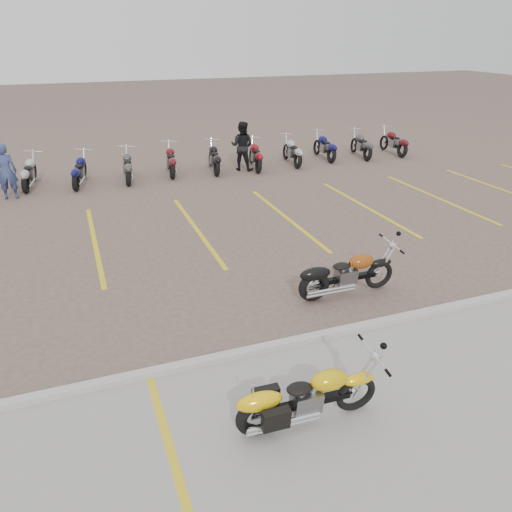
{
  "coord_description": "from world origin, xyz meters",
  "views": [
    {
      "loc": [
        -2.96,
        -8.58,
        5.0
      ],
      "look_at": [
        0.33,
        0.2,
        0.75
      ],
      "focal_mm": 35.0,
      "sensor_mm": 36.0,
      "label": 1
    }
  ],
  "objects_px": {
    "flame_cruiser": "(344,276)",
    "person_a": "(6,171)",
    "yellow_cruiser": "(304,398)",
    "person_b": "(242,146)"
  },
  "relations": [
    {
      "from": "person_a",
      "to": "person_b",
      "type": "relative_size",
      "value": 0.96
    },
    {
      "from": "yellow_cruiser",
      "to": "person_a",
      "type": "bearing_deg",
      "value": 111.87
    },
    {
      "from": "person_a",
      "to": "person_b",
      "type": "height_order",
      "value": "person_b"
    },
    {
      "from": "yellow_cruiser",
      "to": "person_a",
      "type": "height_order",
      "value": "person_a"
    },
    {
      "from": "yellow_cruiser",
      "to": "person_b",
      "type": "relative_size",
      "value": 1.11
    },
    {
      "from": "flame_cruiser",
      "to": "person_a",
      "type": "height_order",
      "value": "person_a"
    },
    {
      "from": "yellow_cruiser",
      "to": "person_b",
      "type": "xyz_separation_m",
      "value": [
        3.75,
        13.41,
        0.51
      ]
    },
    {
      "from": "flame_cruiser",
      "to": "person_a",
      "type": "relative_size",
      "value": 1.2
    },
    {
      "from": "person_b",
      "to": "yellow_cruiser",
      "type": "bearing_deg",
      "value": 111.15
    },
    {
      "from": "person_a",
      "to": "person_b",
      "type": "bearing_deg",
      "value": -171.57
    }
  ]
}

